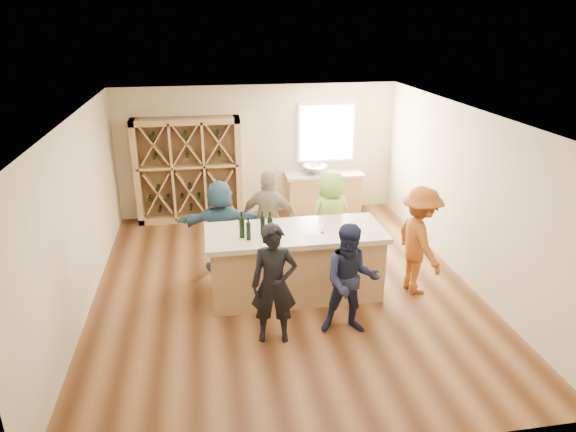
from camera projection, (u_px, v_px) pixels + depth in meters
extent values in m
cube|color=brown|center=(284.00, 289.00, 8.40)|extent=(6.00, 7.00, 0.10)
cube|color=white|center=(283.00, 111.00, 7.34)|extent=(6.00, 7.00, 0.10)
cube|color=beige|center=(258.00, 150.00, 11.13)|extent=(6.00, 0.10, 2.80)
cube|color=beige|center=(346.00, 340.00, 4.61)|extent=(6.00, 0.10, 2.80)
cube|color=beige|center=(75.00, 218.00, 7.40)|extent=(0.10, 7.00, 2.80)
cube|color=beige|center=(469.00, 195.00, 8.34)|extent=(0.10, 7.00, 2.80)
cube|color=white|center=(326.00, 133.00, 11.16)|extent=(1.30, 0.06, 1.30)
cube|color=white|center=(327.00, 133.00, 11.13)|extent=(1.18, 0.01, 1.18)
cube|color=#AC8352|center=(189.00, 170.00, 10.75)|extent=(2.20, 0.45, 2.20)
cube|color=#AC8352|center=(323.00, 194.00, 11.38)|extent=(1.60, 0.58, 0.86)
cube|color=#BCAF9A|center=(324.00, 174.00, 11.21)|extent=(1.70, 0.62, 0.06)
imported|color=silver|center=(315.00, 169.00, 11.13)|extent=(0.54, 0.54, 0.19)
cylinder|color=silver|center=(313.00, 165.00, 11.28)|extent=(0.02, 0.02, 0.30)
cube|color=#AC8352|center=(295.00, 265.00, 7.99)|extent=(2.60, 1.00, 1.00)
cube|color=#BCAF9A|center=(295.00, 233.00, 7.80)|extent=(2.72, 1.12, 0.08)
cylinder|color=black|center=(242.00, 227.00, 7.49)|extent=(0.09, 0.09, 0.33)
cylinder|color=black|center=(249.00, 231.00, 7.42)|extent=(0.09, 0.09, 0.27)
cylinder|color=black|center=(263.00, 225.00, 7.59)|extent=(0.08, 0.08, 0.30)
cylinder|color=black|center=(270.00, 227.00, 7.47)|extent=(0.11, 0.11, 0.33)
cone|color=white|center=(279.00, 239.00, 7.25)|extent=(0.08, 0.08, 0.19)
cone|color=white|center=(351.00, 233.00, 7.49)|extent=(0.09, 0.09, 0.18)
cone|color=white|center=(323.00, 228.00, 7.68)|extent=(0.07, 0.07, 0.16)
cone|color=white|center=(364.00, 228.00, 7.65)|extent=(0.07, 0.07, 0.17)
cube|color=white|center=(272.00, 242.00, 7.37)|extent=(0.32, 0.35, 0.00)
cube|color=white|center=(314.00, 239.00, 7.49)|extent=(0.26, 0.33, 0.00)
cube|color=white|center=(359.00, 236.00, 7.57)|extent=(0.33, 0.38, 0.00)
imported|color=black|center=(274.00, 284.00, 6.73)|extent=(0.67, 0.53, 1.67)
imported|color=#191E38|center=(351.00, 280.00, 6.91)|extent=(0.83, 0.54, 1.60)
imported|color=#994C19|center=(419.00, 241.00, 7.95)|extent=(0.62, 1.16, 1.74)
imported|color=gray|center=(269.00, 220.00, 8.74)|extent=(1.14, 0.84, 1.75)
imported|color=#8CC64C|center=(331.00, 217.00, 8.96)|extent=(0.94, 0.75, 1.67)
imported|color=#335972|center=(221.00, 225.00, 8.72)|extent=(1.50, 0.59, 1.59)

